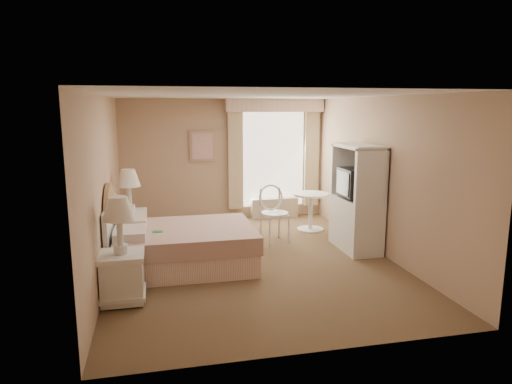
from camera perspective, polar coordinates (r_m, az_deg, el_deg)
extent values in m
cube|color=brown|center=(7.12, -0.52, -8.55)|extent=(4.20, 5.50, 0.01)
cube|color=silver|center=(6.73, -0.56, 12.00)|extent=(4.20, 5.50, 0.01)
cube|color=tan|center=(9.49, -4.00, 4.01)|extent=(4.20, 0.01, 2.50)
cube|color=tan|center=(4.22, 7.27, -4.42)|extent=(4.20, 0.01, 2.50)
cube|color=tan|center=(6.70, -18.38, 0.73)|extent=(0.01, 5.50, 2.50)
cube|color=tan|center=(7.53, 15.30, 1.93)|extent=(0.01, 5.50, 2.50)
cube|color=white|center=(9.68, 2.20, 4.16)|extent=(1.30, 0.02, 2.00)
cube|color=beige|center=(9.45, -2.61, 4.00)|extent=(0.30, 0.08, 2.05)
cube|color=beige|center=(9.87, 6.95, 4.21)|extent=(0.30, 0.08, 2.05)
cube|color=#E1A292|center=(9.53, 2.39, 10.80)|extent=(2.05, 0.20, 0.28)
cube|color=beige|center=(9.76, 2.29, -1.98)|extent=(1.00, 0.22, 0.42)
cube|color=tan|center=(9.38, -6.73, 5.73)|extent=(0.52, 0.03, 0.62)
cube|color=beige|center=(9.36, -6.72, 5.72)|extent=(0.42, 0.02, 0.52)
cube|color=#E1A292|center=(6.91, -8.69, -7.84)|extent=(1.93, 1.47, 0.33)
cube|color=#C7A295|center=(6.82, -8.75, -5.49)|extent=(1.99, 1.53, 0.26)
cube|color=beige|center=(6.43, -15.50, -5.04)|extent=(0.41, 0.57, 0.13)
cube|color=beige|center=(7.11, -15.23, -3.54)|extent=(0.41, 0.57, 0.13)
cube|color=#258A44|center=(6.64, -12.21, -4.86)|extent=(0.14, 0.10, 0.01)
cube|color=silver|center=(6.83, -17.63, -5.46)|extent=(0.06, 1.56, 1.01)
cylinder|color=#9F8054|center=(6.80, -17.67, -4.71)|extent=(0.05, 1.38, 1.38)
cube|color=white|center=(5.83, -16.34, -10.44)|extent=(0.49, 0.49, 0.53)
cube|color=white|center=(5.73, -16.50, -7.67)|extent=(0.53, 0.53, 0.06)
cube|color=white|center=(5.89, -16.25, -12.08)|extent=(0.53, 0.53, 0.05)
cylinder|color=silver|center=(5.71, -16.55, -6.86)|extent=(0.17, 0.17, 0.11)
cylinder|color=silver|center=(5.65, -16.66, -4.80)|extent=(0.07, 0.07, 0.42)
cone|color=white|center=(5.58, -16.81, -1.97)|extent=(0.38, 0.38, 0.28)
cube|color=white|center=(7.94, -15.35, -4.70)|extent=(0.50, 0.50, 0.54)
cube|color=white|center=(7.87, -15.46, -2.57)|extent=(0.54, 0.54, 0.06)
cube|color=white|center=(7.99, -15.29, -5.97)|extent=(0.54, 0.54, 0.05)
cylinder|color=silver|center=(7.85, -15.49, -1.95)|extent=(0.17, 0.17, 0.11)
cylinder|color=silver|center=(7.81, -15.57, -0.40)|extent=(0.08, 0.08, 0.43)
cone|color=white|center=(7.76, -15.67, 1.72)|extent=(0.39, 0.39, 0.28)
cylinder|color=silver|center=(8.88, 6.79, -4.62)|extent=(0.50, 0.50, 0.03)
cylinder|color=silver|center=(8.80, 6.84, -2.46)|extent=(0.08, 0.08, 0.68)
cylinder|color=white|center=(8.73, 6.89, -0.29)|extent=(0.68, 0.68, 0.04)
cylinder|color=silver|center=(7.81, 1.73, -4.93)|extent=(0.03, 0.03, 0.49)
cylinder|color=silver|center=(7.98, 4.10, -4.63)|extent=(0.03, 0.03, 0.49)
cylinder|color=silver|center=(8.13, 0.58, -4.30)|extent=(0.03, 0.03, 0.49)
cylinder|color=silver|center=(8.29, 2.89, -4.03)|extent=(0.03, 0.03, 0.49)
cylinder|color=white|center=(7.99, 2.34, -2.71)|extent=(0.56, 0.56, 0.04)
torus|color=silver|center=(8.07, 1.87, -0.69)|extent=(0.48, 0.21, 0.47)
cylinder|color=silver|center=(8.03, 0.59, -1.13)|extent=(0.03, 0.03, 0.43)
cylinder|color=silver|center=(8.19, 2.92, -0.91)|extent=(0.03, 0.03, 0.43)
cube|color=white|center=(7.75, 12.34, -3.90)|extent=(0.52, 1.05, 0.86)
cube|color=white|center=(7.15, 14.23, 1.83)|extent=(0.52, 0.08, 0.86)
cube|color=white|center=(8.02, 11.13, 2.88)|extent=(0.52, 0.08, 0.86)
cube|color=white|center=(7.53, 12.72, 5.61)|extent=(0.52, 1.05, 0.06)
cube|color=white|center=(7.69, 14.24, 2.43)|extent=(0.04, 1.05, 0.86)
cube|color=black|center=(7.60, 12.41, 1.18)|extent=(0.46, 0.57, 0.46)
cube|color=black|center=(7.50, 10.83, 1.12)|extent=(0.02, 0.48, 0.38)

